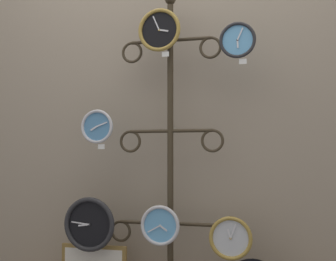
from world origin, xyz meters
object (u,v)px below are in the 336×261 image
Objects in this scene: clock_bottom_right at (231,238)px; clock_middle_left at (97,127)px; clock_top_center at (160,30)px; clock_bottom_left at (90,224)px; clock_bottom_center at (160,225)px; display_stand at (170,212)px; clock_top_right at (238,40)px.

clock_middle_left is at bearing 179.41° from clock_bottom_right.
clock_top_center reaches higher than clock_bottom_left.
clock_bottom_center is (0.38, -0.01, -0.54)m from clock_middle_left.
display_stand reaches higher than clock_bottom_left.
clock_bottom_left is (-0.03, -0.03, -0.55)m from clock_middle_left.
clock_top_center is at bearing -179.45° from clock_bottom_right.
clock_middle_left is 0.86× the size of clock_bottom_right.
clock_bottom_left is at bearing -177.31° from clock_top_right.
clock_middle_left is at bearing 45.66° from clock_bottom_left.
clock_top_right is 1.08m from clock_bottom_center.
clock_bottom_right is (0.79, 0.02, -0.04)m from clock_bottom_left.
clock_bottom_center is at bearing -21.05° from clock_top_center.
clock_top_center is 0.44m from clock_top_right.
display_stand reaches higher than clock_bottom_right.
clock_top_right is 0.86× the size of clock_bottom_right.
clock_top_right reaches higher than clock_middle_left.
clock_bottom_center is at bearing 2.18° from clock_bottom_left.
clock_bottom_right is (0.35, -0.10, -0.11)m from display_stand.
display_stand is 7.98× the size of clock_bottom_right.
clock_bottom_left is 1.39× the size of clock_bottom_center.
clock_middle_left is 0.66m from clock_bottom_center.
clock_top_right is at bearing 22.23° from clock_bottom_right.
clock_middle_left reaches higher than clock_bottom_center.
clock_bottom_right is at bearing 0.95° from clock_bottom_center.
clock_bottom_left is at bearing -178.41° from clock_bottom_right.
clock_top_right is 1.30m from clock_bottom_left.
clock_middle_left is 0.64× the size of clock_bottom_left.
clock_top_center is 1.19m from clock_bottom_right.
clock_middle_left is 0.89× the size of clock_bottom_center.
clock_middle_left is at bearing 177.87° from clock_bottom_center.
clock_top_center reaches higher than clock_bottom_right.
clock_bottom_center is at bearing -105.00° from display_stand.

